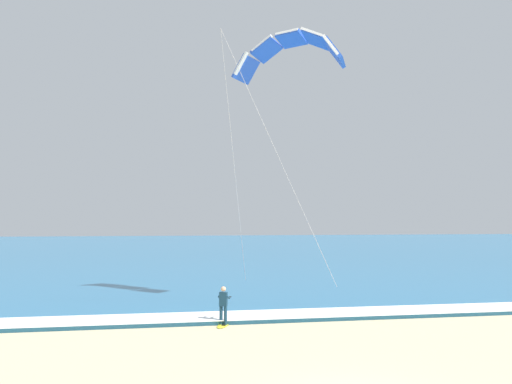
% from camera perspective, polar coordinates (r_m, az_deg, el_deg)
% --- Properties ---
extents(sea, '(200.00, 120.00, 0.20)m').
position_cam_1_polar(sea, '(82.34, -6.70, -6.29)').
color(sea, teal).
rests_on(sea, ground).
extents(surf_foam, '(200.00, 2.24, 0.04)m').
position_cam_1_polar(surf_foam, '(23.92, 1.08, -13.73)').
color(surf_foam, white).
rests_on(surf_foam, sea).
extents(surfboard, '(0.90, 1.47, 0.09)m').
position_cam_1_polar(surfboard, '(22.63, -3.74, -14.82)').
color(surfboard, yellow).
rests_on(surfboard, ground).
extents(kitesurfer, '(0.64, 0.63, 1.69)m').
position_cam_1_polar(kitesurfer, '(22.48, -3.72, -12.53)').
color(kitesurfer, '#143347').
rests_on(kitesurfer, ground).
extents(kite_primary, '(6.89, 6.66, 13.82)m').
position_cam_1_polar(kite_primary, '(28.94, 3.79, 15.76)').
color(kite_primary, blue).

